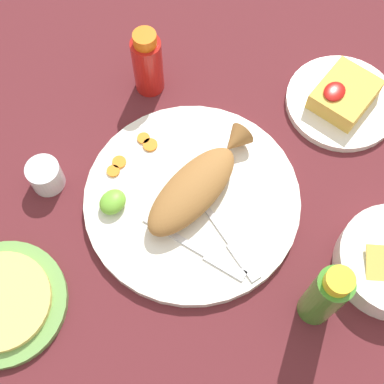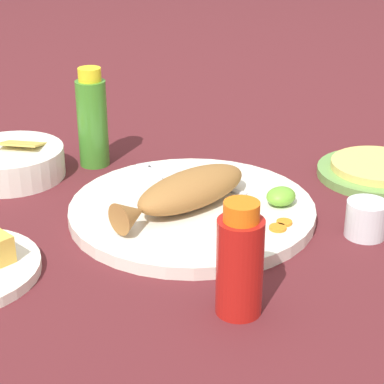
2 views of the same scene
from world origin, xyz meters
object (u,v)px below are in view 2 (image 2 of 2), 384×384
at_px(fried_fish, 186,191).
at_px(fork_near, 161,182).
at_px(main_plate, 192,210).
at_px(tortilla_plate, 377,173).
at_px(guacamole_bowl, 10,161).
at_px(hot_sauce_bottle_red, 240,262).
at_px(fork_far, 190,177).
at_px(hot_sauce_bottle_green, 92,120).
at_px(salt_cup, 366,221).

xyz_separation_m(fried_fish, fork_near, (0.03, 0.09, -0.02)).
relative_size(main_plate, tortilla_plate, 1.83).
relative_size(guacamole_bowl, tortilla_plate, 0.89).
xyz_separation_m(main_plate, tortilla_plate, (0.31, -0.12, -0.00)).
relative_size(hot_sauce_bottle_red, guacamole_bowl, 0.79).
bearing_deg(fried_fish, guacamole_bowl, 108.54).
distance_m(hot_sauce_bottle_red, guacamole_bowl, 0.52).
relative_size(fork_far, tortilla_plate, 0.95).
bearing_deg(fried_fish, main_plate, -0.00).
bearing_deg(hot_sauce_bottle_red, hot_sauce_bottle_green, 70.84).
xyz_separation_m(hot_sauce_bottle_red, tortilla_plate, (0.45, 0.09, -0.06)).
xyz_separation_m(hot_sauce_bottle_red, salt_cup, (0.26, -0.01, -0.04)).
bearing_deg(main_plate, salt_cup, -59.99).
xyz_separation_m(main_plate, guacamole_bowl, (-0.10, 0.31, 0.02)).
relative_size(hot_sauce_bottle_red, tortilla_plate, 0.70).
height_order(fried_fish, fork_far, fried_fish).
bearing_deg(fork_far, hot_sauce_bottle_green, 5.31).
bearing_deg(hot_sauce_bottle_red, salt_cup, -1.28).
distance_m(fork_near, hot_sauce_bottle_red, 0.34).
xyz_separation_m(fried_fish, hot_sauce_bottle_green, (0.04, 0.26, 0.04)).
xyz_separation_m(fork_near, guacamole_bowl, (-0.13, 0.22, 0.01)).
bearing_deg(hot_sauce_bottle_green, main_plate, -95.54).
bearing_deg(fork_far, fried_fish, 124.76).
relative_size(fried_fish, hot_sauce_bottle_green, 1.40).
height_order(hot_sauce_bottle_green, guacamole_bowl, hot_sauce_bottle_green).
xyz_separation_m(hot_sauce_bottle_green, tortilla_plate, (0.29, -0.38, -0.07)).
bearing_deg(tortilla_plate, fork_near, 144.53).
bearing_deg(fried_fish, salt_cup, -55.64).
bearing_deg(fork_near, salt_cup, -142.39).
bearing_deg(fork_near, hot_sauce_bottle_green, 18.00).
bearing_deg(main_plate, hot_sauce_bottle_red, -123.38).
bearing_deg(tortilla_plate, guacamole_bowl, 134.04).
xyz_separation_m(fork_near, fork_far, (0.04, -0.02, 0.00)).
distance_m(fried_fish, hot_sauce_bottle_red, 0.24).
relative_size(fried_fish, fork_far, 1.27).
distance_m(fork_near, tortilla_plate, 0.36).
relative_size(fork_far, hot_sauce_bottle_red, 1.35).
xyz_separation_m(fried_fish, fork_far, (0.08, 0.07, -0.02)).
relative_size(main_plate, hot_sauce_bottle_green, 2.12).
bearing_deg(hot_sauce_bottle_green, tortilla_plate, -52.49).
xyz_separation_m(main_plate, salt_cup, (0.12, -0.21, 0.01)).
height_order(fork_near, tortilla_plate, fork_near).
bearing_deg(fork_near, fork_far, -96.10).
bearing_deg(salt_cup, main_plate, 120.01).
bearing_deg(guacamole_bowl, hot_sauce_bottle_red, -93.54).
bearing_deg(fried_fish, tortilla_plate, -18.08).
distance_m(fried_fish, tortilla_plate, 0.35).
distance_m(main_plate, fried_fish, 0.04).
bearing_deg(fork_far, main_plate, 129.68).
relative_size(fork_near, guacamole_bowl, 1.03).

